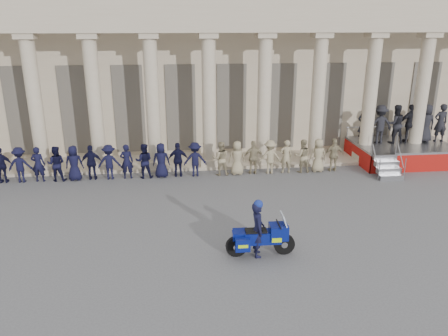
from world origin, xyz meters
TOP-DOWN VIEW (x-y plane):
  - ground at (0.00, 0.00)m, footprint 90.00×90.00m
  - building at (-0.00, 14.74)m, footprint 40.00×12.50m
  - officer_rank at (-2.06, 6.82)m, footprint 19.03×0.60m
  - reviewing_stand at (10.85, 7.95)m, footprint 4.70×4.39m
  - motorcycle at (2.22, -0.58)m, footprint 2.12×0.86m
  - rider at (2.10, -0.58)m, footprint 0.42×0.63m

SIDE VIEW (x-z plane):
  - ground at x=0.00m, z-range 0.00..0.00m
  - motorcycle at x=2.22m, z-range -0.09..1.27m
  - officer_rank at x=-2.06m, z-range 0.00..1.59m
  - rider at x=2.10m, z-range -0.01..1.81m
  - reviewing_stand at x=10.85m, z-range 0.18..3.05m
  - building at x=0.00m, z-range 0.02..9.02m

